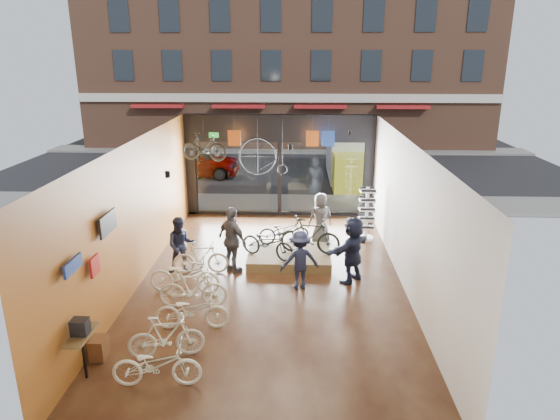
{
  "coord_description": "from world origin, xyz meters",
  "views": [
    {
      "loc": [
        0.69,
        -12.21,
        5.88
      ],
      "look_at": [
        0.19,
        1.4,
        1.61
      ],
      "focal_mm": 32.0,
      "sensor_mm": 36.0,
      "label": 1
    }
  ],
  "objects_px": {
    "sunglasses_rack": "(367,214)",
    "floor_bike_4": "(184,275)",
    "box_truck": "(352,157)",
    "floor_bike_0": "(157,365)",
    "floor_bike_5": "(201,258)",
    "customer_5": "(352,249)",
    "floor_bike_2": "(192,311)",
    "display_bike_mid": "(310,236)",
    "customer_2": "(232,240)",
    "display_platform": "(289,257)",
    "display_bike_right": "(284,231)",
    "customer_1": "(181,245)",
    "customer_4": "(321,218)",
    "customer_3": "(300,260)",
    "floor_bike_1": "(166,337)",
    "penny_farthing": "(266,158)",
    "street_car": "(192,161)",
    "floor_bike_3": "(193,288)",
    "hung_bike": "(204,147)",
    "display_bike_left": "(268,243)"
  },
  "relations": [
    {
      "from": "display_platform",
      "to": "sunglasses_rack",
      "type": "bearing_deg",
      "value": 38.01
    },
    {
      "from": "sunglasses_rack",
      "to": "floor_bike_4",
      "type": "bearing_deg",
      "value": -130.58
    },
    {
      "from": "penny_farthing",
      "to": "customer_3",
      "type": "bearing_deg",
      "value": -76.09
    },
    {
      "from": "floor_bike_0",
      "to": "hung_bike",
      "type": "height_order",
      "value": "hung_bike"
    },
    {
      "from": "floor_bike_3",
      "to": "customer_3",
      "type": "xyz_separation_m",
      "value": [
        2.56,
        1.15,
        0.3
      ]
    },
    {
      "from": "box_truck",
      "to": "floor_bike_0",
      "type": "relative_size",
      "value": 3.81
    },
    {
      "from": "display_bike_left",
      "to": "display_bike_right",
      "type": "distance_m",
      "value": 1.18
    },
    {
      "from": "street_car",
      "to": "floor_bike_3",
      "type": "xyz_separation_m",
      "value": [
        2.79,
        -13.44,
        -0.3
      ]
    },
    {
      "from": "display_platform",
      "to": "display_bike_left",
      "type": "distance_m",
      "value": 0.94
    },
    {
      "from": "display_bike_right",
      "to": "penny_farthing",
      "type": "xyz_separation_m",
      "value": [
        -0.7,
        2.37,
        1.79
      ]
    },
    {
      "from": "customer_1",
      "to": "customer_2",
      "type": "bearing_deg",
      "value": -8.94
    },
    {
      "from": "floor_bike_3",
      "to": "display_bike_right",
      "type": "distance_m",
      "value": 4.12
    },
    {
      "from": "display_platform",
      "to": "hung_bike",
      "type": "height_order",
      "value": "hung_bike"
    },
    {
      "from": "floor_bike_5",
      "to": "display_platform",
      "type": "height_order",
      "value": "floor_bike_5"
    },
    {
      "from": "box_truck",
      "to": "floor_bike_1",
      "type": "xyz_separation_m",
      "value": [
        -5.15,
        -14.52,
        -0.77
      ]
    },
    {
      "from": "box_truck",
      "to": "display_bike_right",
      "type": "relative_size",
      "value": 4.03
    },
    {
      "from": "customer_1",
      "to": "floor_bike_4",
      "type": "bearing_deg",
      "value": -87.44
    },
    {
      "from": "floor_bike_5",
      "to": "customer_4",
      "type": "bearing_deg",
      "value": -59.67
    },
    {
      "from": "customer_3",
      "to": "penny_farthing",
      "type": "relative_size",
      "value": 0.99
    },
    {
      "from": "floor_bike_5",
      "to": "customer_1",
      "type": "xyz_separation_m",
      "value": [
        -0.54,
        0.04,
        0.35
      ]
    },
    {
      "from": "floor_bike_4",
      "to": "customer_4",
      "type": "relative_size",
      "value": 1.1
    },
    {
      "from": "customer_1",
      "to": "penny_farthing",
      "type": "height_order",
      "value": "penny_farthing"
    },
    {
      "from": "box_truck",
      "to": "customer_3",
      "type": "bearing_deg",
      "value": -102.36
    },
    {
      "from": "display_bike_right",
      "to": "display_bike_mid",
      "type": "bearing_deg",
      "value": -143.01
    },
    {
      "from": "floor_bike_1",
      "to": "customer_3",
      "type": "xyz_separation_m",
      "value": [
        2.68,
        3.24,
        0.33
      ]
    },
    {
      "from": "box_truck",
      "to": "customer_4",
      "type": "xyz_separation_m",
      "value": [
        -1.8,
        -7.98,
        -0.4
      ]
    },
    {
      "from": "floor_bike_2",
      "to": "display_bike_mid",
      "type": "bearing_deg",
      "value": -39.22
    },
    {
      "from": "display_platform",
      "to": "customer_2",
      "type": "height_order",
      "value": "customer_2"
    },
    {
      "from": "customer_3",
      "to": "box_truck",
      "type": "bearing_deg",
      "value": -117.15
    },
    {
      "from": "customer_4",
      "to": "customer_3",
      "type": "bearing_deg",
      "value": 59.31
    },
    {
      "from": "customer_2",
      "to": "sunglasses_rack",
      "type": "relative_size",
      "value": 1.06
    },
    {
      "from": "floor_bike_5",
      "to": "customer_5",
      "type": "distance_m",
      "value": 4.18
    },
    {
      "from": "display_bike_mid",
      "to": "customer_3",
      "type": "distance_m",
      "value": 1.69
    },
    {
      "from": "display_platform",
      "to": "customer_3",
      "type": "distance_m",
      "value": 1.85
    },
    {
      "from": "floor_bike_2",
      "to": "floor_bike_4",
      "type": "height_order",
      "value": "floor_bike_4"
    },
    {
      "from": "customer_1",
      "to": "customer_4",
      "type": "height_order",
      "value": "customer_4"
    },
    {
      "from": "sunglasses_rack",
      "to": "customer_4",
      "type": "bearing_deg",
      "value": -155.98
    },
    {
      "from": "display_bike_right",
      "to": "customer_5",
      "type": "relative_size",
      "value": 0.85
    },
    {
      "from": "floor_bike_2",
      "to": "floor_bike_5",
      "type": "distance_m",
      "value": 2.94
    },
    {
      "from": "customer_2",
      "to": "floor_bike_4",
      "type": "bearing_deg",
      "value": 95.02
    },
    {
      "from": "display_platform",
      "to": "floor_bike_3",
      "type": "bearing_deg",
      "value": -128.34
    },
    {
      "from": "floor_bike_5",
      "to": "customer_5",
      "type": "height_order",
      "value": "customer_5"
    },
    {
      "from": "street_car",
      "to": "display_bike_left",
      "type": "height_order",
      "value": "street_car"
    },
    {
      "from": "display_bike_mid",
      "to": "customer_1",
      "type": "height_order",
      "value": "customer_1"
    },
    {
      "from": "sunglasses_rack",
      "to": "display_bike_left",
      "type": "bearing_deg",
      "value": -131.64
    },
    {
      "from": "floor_bike_3",
      "to": "customer_4",
      "type": "xyz_separation_m",
      "value": [
        3.23,
        4.45,
        0.33
      ]
    },
    {
      "from": "floor_bike_2",
      "to": "sunglasses_rack",
      "type": "xyz_separation_m",
      "value": [
        4.57,
        5.76,
        0.46
      ]
    },
    {
      "from": "floor_bike_5",
      "to": "penny_farthing",
      "type": "xyz_separation_m",
      "value": [
        1.56,
        3.97,
        2.04
      ]
    },
    {
      "from": "floor_bike_5",
      "to": "customer_2",
      "type": "height_order",
      "value": "customer_2"
    },
    {
      "from": "display_platform",
      "to": "display_bike_right",
      "type": "bearing_deg",
      "value": 104.64
    }
  ]
}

